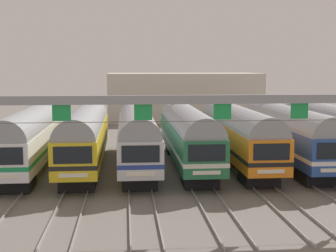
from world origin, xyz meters
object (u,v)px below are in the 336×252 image
(commuter_train_white, at_px, (32,135))
(commuter_train_blue, at_px, (287,132))
(commuter_train_silver, at_px, (137,133))
(commuter_train_orange, at_px, (238,132))
(commuter_train_yellow, at_px, (85,134))
(catenary_gantry, at_px, (222,116))
(commuter_train_green, at_px, (188,133))
(commuter_train_maroon, at_px, (335,131))

(commuter_train_white, height_order, commuter_train_blue, commuter_train_blue)
(commuter_train_silver, distance_m, commuter_train_orange, 8.02)
(commuter_train_orange, bearing_deg, commuter_train_yellow, 180.00)
(commuter_train_silver, bearing_deg, catenary_gantry, -73.46)
(commuter_train_orange, bearing_deg, commuter_train_white, -179.98)
(commuter_train_silver, height_order, commuter_train_green, same)
(commuter_train_yellow, height_order, commuter_train_blue, same)
(commuter_train_yellow, distance_m, commuter_train_orange, 12.02)
(commuter_train_yellow, bearing_deg, commuter_train_maroon, 0.00)
(commuter_train_orange, relative_size, catenary_gantry, 0.62)
(commuter_train_orange, bearing_deg, commuter_train_maroon, 0.00)
(commuter_train_yellow, bearing_deg, catenary_gantry, -59.30)
(commuter_train_white, relative_size, commuter_train_orange, 1.00)
(commuter_train_blue, bearing_deg, commuter_train_yellow, 180.00)
(commuter_train_green, height_order, catenary_gantry, catenary_gantry)
(commuter_train_yellow, height_order, commuter_train_maroon, same)
(commuter_train_green, xyz_separation_m, commuter_train_maroon, (12.02, 0.00, 0.00))
(commuter_train_orange, xyz_separation_m, catenary_gantry, (-4.01, -13.50, 2.74))
(commuter_train_white, xyz_separation_m, commuter_train_orange, (16.03, 0.00, 0.00))
(catenary_gantry, bearing_deg, commuter_train_maroon, 48.31)
(commuter_train_yellow, xyz_separation_m, commuter_train_maroon, (20.04, 0.00, 0.00))
(commuter_train_silver, bearing_deg, commuter_train_orange, 0.00)
(commuter_train_white, bearing_deg, commuter_train_maroon, 0.01)
(commuter_train_yellow, distance_m, commuter_train_green, 8.02)
(commuter_train_silver, relative_size, commuter_train_orange, 1.00)
(commuter_train_yellow, relative_size, commuter_train_silver, 1.00)
(commuter_train_yellow, relative_size, commuter_train_maroon, 1.00)
(commuter_train_maroon, bearing_deg, commuter_train_yellow, 180.00)
(commuter_train_green, distance_m, commuter_train_maroon, 12.02)
(commuter_train_yellow, height_order, catenary_gantry, catenary_gantry)
(commuter_train_silver, bearing_deg, commuter_train_yellow, 180.00)
(commuter_train_yellow, height_order, commuter_train_orange, same)
(commuter_train_orange, xyz_separation_m, commuter_train_blue, (4.01, 0.00, 0.00))
(commuter_train_silver, relative_size, commuter_train_green, 1.00)
(commuter_train_yellow, distance_m, commuter_train_silver, 4.01)
(commuter_train_silver, relative_size, catenary_gantry, 0.62)
(commuter_train_yellow, distance_m, commuter_train_maroon, 20.04)
(commuter_train_blue, height_order, commuter_train_maroon, same)
(commuter_train_white, height_order, catenary_gantry, catenary_gantry)
(commuter_train_orange, bearing_deg, commuter_train_blue, 0.00)
(commuter_train_orange, bearing_deg, commuter_train_green, 180.00)
(commuter_train_blue, bearing_deg, commuter_train_maroon, 0.00)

